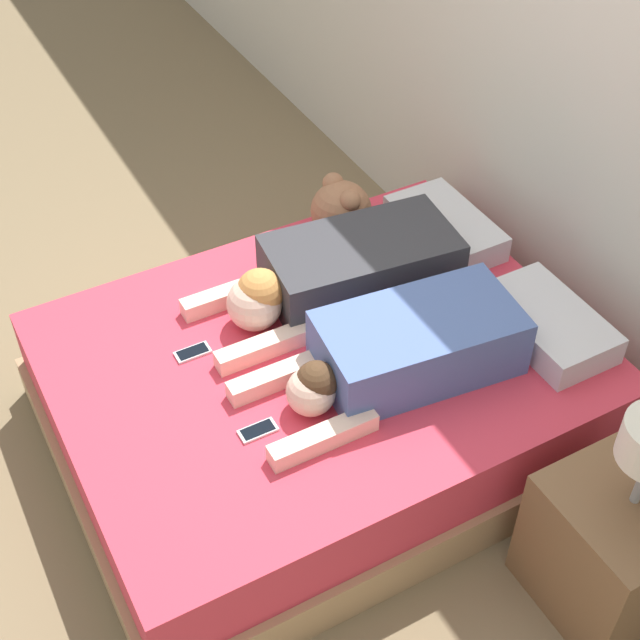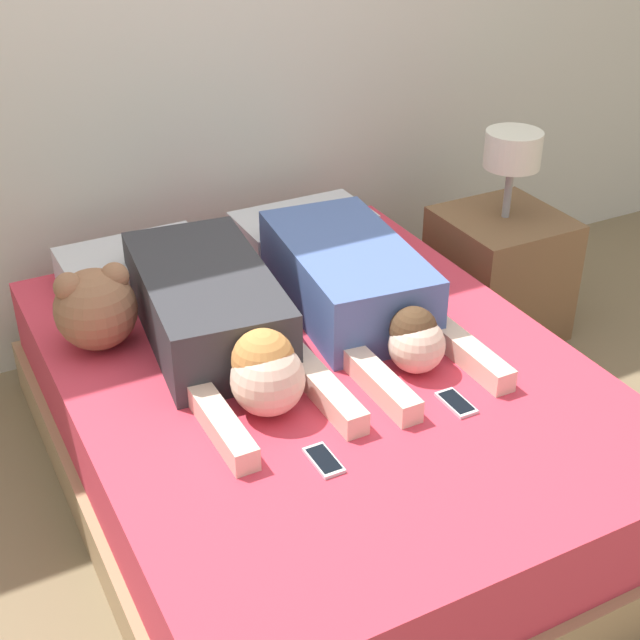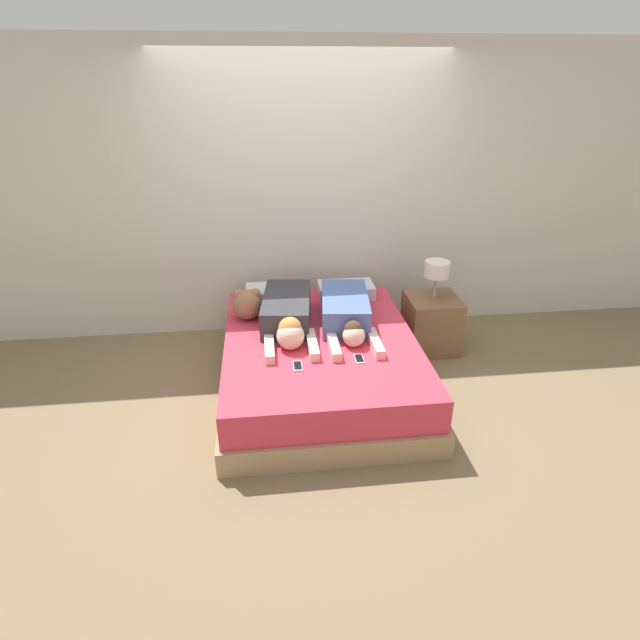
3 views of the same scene
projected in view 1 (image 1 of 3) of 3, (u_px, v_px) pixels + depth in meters
name	position (u px, v px, depth m)	size (l,w,h in m)	color
ground_plane	(320.00, 429.00, 3.58)	(12.00, 12.00, 0.00)	#7F6B4C
wall_back	(607.00, 66.00, 3.09)	(12.00, 0.06, 2.60)	beige
bed	(320.00, 392.00, 3.43)	(1.54, 1.97, 0.45)	tan
pillow_head_left	(445.00, 228.00, 3.72)	(0.50, 0.30, 0.12)	silver
pillow_head_right	(547.00, 324.00, 3.29)	(0.50, 0.30, 0.12)	silver
person_left	(337.00, 273.00, 3.42)	(0.46, 1.07, 0.24)	#333338
person_right	(401.00, 351.00, 3.11)	(0.45, 1.03, 0.23)	#4C66A5
cell_phone_left	(193.00, 352.00, 3.26)	(0.06, 0.13, 0.01)	silver
cell_phone_right	(258.00, 431.00, 2.98)	(0.06, 0.13, 0.01)	silver
plush_toy	(341.00, 210.00, 3.69)	(0.26, 0.26, 0.27)	#996647
nightstand	(618.00, 541.00, 2.86)	(0.46, 0.46, 0.85)	brown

